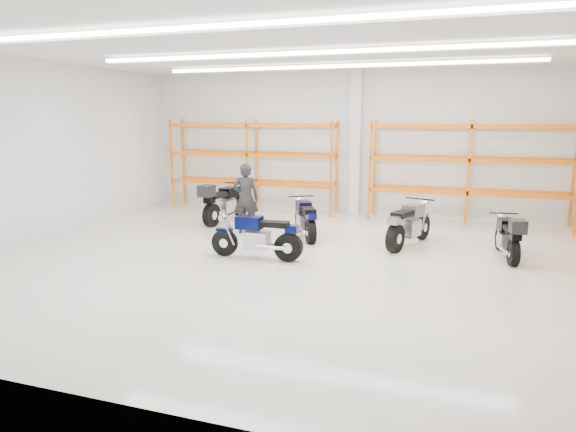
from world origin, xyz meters
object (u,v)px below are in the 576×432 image
(motorcycle_main, at_px, (260,237))
(motorcycle_back_d, at_px, (509,238))
(motorcycle_back_a, at_px, (223,203))
(structural_column, at_px, (356,144))
(standing_man, at_px, (246,198))
(motorcycle_back_b, at_px, (305,220))
(motorcycle_back_c, at_px, (408,225))

(motorcycle_main, distance_m, motorcycle_back_d, 5.43)
(motorcycle_back_a, bearing_deg, structural_column, 37.71)
(motorcycle_main, height_order, motorcycle_back_d, motorcycle_main)
(standing_man, xyz_separation_m, structural_column, (2.21, 3.64, 1.31))
(motorcycle_back_d, distance_m, structural_column, 6.24)
(motorcycle_back_d, relative_size, standing_man, 1.05)
(motorcycle_main, height_order, motorcycle_back_a, motorcycle_back_a)
(motorcycle_back_d, bearing_deg, motorcycle_main, -161.72)
(motorcycle_back_a, xyz_separation_m, standing_man, (1.18, -1.02, 0.36))
(motorcycle_back_d, height_order, structural_column, structural_column)
(motorcycle_main, relative_size, structural_column, 0.47)
(standing_man, bearing_deg, structural_column, -131.84)
(motorcycle_back_a, distance_m, structural_column, 4.60)
(motorcycle_back_b, bearing_deg, structural_column, 81.68)
(standing_man, bearing_deg, motorcycle_back_b, 168.28)
(motorcycle_back_d, xyz_separation_m, structural_column, (-4.26, 4.20, 1.76))
(motorcycle_back_c, height_order, structural_column, structural_column)
(motorcycle_back_b, height_order, motorcycle_back_d, motorcycle_back_b)
(motorcycle_main, relative_size, motorcycle_back_c, 0.98)
(motorcycle_back_c, bearing_deg, motorcycle_main, -143.70)
(motorcycle_back_b, xyz_separation_m, motorcycle_back_c, (2.60, -0.06, 0.04))
(motorcycle_back_b, distance_m, standing_man, 1.73)
(standing_man, bearing_deg, motorcycle_back_c, 168.12)
(motorcycle_main, xyz_separation_m, motorcycle_back_b, (0.36, 2.24, -0.01))
(motorcycle_back_c, height_order, motorcycle_back_d, motorcycle_back_c)
(motorcycle_back_a, xyz_separation_m, structural_column, (3.39, 2.62, 1.67))
(structural_column, bearing_deg, motorcycle_back_c, -61.07)
(motorcycle_back_a, height_order, motorcycle_back_c, motorcycle_back_a)
(motorcycle_back_b, bearing_deg, motorcycle_main, -99.11)
(motorcycle_main, relative_size, motorcycle_back_a, 0.89)
(standing_man, bearing_deg, motorcycle_back_d, 164.42)
(motorcycle_main, xyz_separation_m, motorcycle_back_a, (-2.50, 3.28, 0.10))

